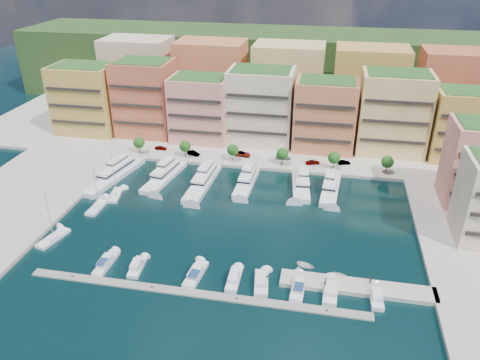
{
  "coord_description": "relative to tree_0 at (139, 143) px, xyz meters",
  "views": [
    {
      "loc": [
        20.71,
        -101.51,
        64.52
      ],
      "look_at": [
        -1.22,
        10.71,
        6.0
      ],
      "focal_mm": 35.0,
      "sensor_mm": 36.0,
      "label": 1
    }
  ],
  "objects": [
    {
      "name": "lamppost_3",
      "position": [
        58.0,
        -2.3,
        -0.92
      ],
      "size": [
        0.3,
        0.3,
        4.2
      ],
      "color": "black",
      "rests_on": "north_quay"
    },
    {
      "name": "apartment_2",
      "position": [
        17.0,
        16.49,
        7.57
      ],
      "size": [
        20.0,
        15.5,
        22.8
      ],
      "color": "#F19386",
      "rests_on": "north_quay"
    },
    {
      "name": "backblock_1",
      "position": [
        15.0,
        40.5,
        11.26
      ],
      "size": [
        26.0,
        18.0,
        30.0
      ],
      "primitive_type": "cube",
      "color": "#D57250",
      "rests_on": "north_quay"
    },
    {
      "name": "car_2",
      "position": [
        34.22,
        4.12,
        -2.95
      ],
      "size": [
        6.08,
        3.56,
        1.59
      ],
      "primitive_type": "imported",
      "rotation": [
        0.0,
        0.0,
        1.4
      ],
      "color": "gray",
      "rests_on": "north_quay"
    },
    {
      "name": "cruiser_4",
      "position": [
        35.91,
        -58.12,
        -4.17
      ],
      "size": [
        3.62,
        9.31,
        2.66
      ],
      "color": "silver",
      "rests_on": "ground"
    },
    {
      "name": "cruiser_8",
      "position": [
        64.58,
        -58.09,
        -4.2
      ],
      "size": [
        3.1,
        8.21,
        2.55
      ],
      "color": "silver",
      "rests_on": "ground"
    },
    {
      "name": "tender_2",
      "position": [
        66.24,
        -52.15,
        -4.38
      ],
      "size": [
        3.63,
        2.71,
        0.72
      ],
      "primitive_type": "imported",
      "rotation": [
        0.0,
        0.0,
        1.5
      ],
      "color": "silver",
      "rests_on": "ground"
    },
    {
      "name": "person_1",
      "position": [
        72.49,
        -54.47,
        -2.94
      ],
      "size": [
        0.87,
        0.73,
        1.6
      ],
      "primitive_type": "imported",
      "rotation": [
        0.0,
        0.0,
        3.32
      ],
      "color": "brown",
      "rests_on": "finger_pier"
    },
    {
      "name": "yacht_3",
      "position": [
        39.04,
        -13.34,
        -3.53
      ],
      "size": [
        5.02,
        19.44,
        7.3
      ],
      "color": "white",
      "rests_on": "ground"
    },
    {
      "name": "car_3",
      "position": [
        47.93,
        4.28,
        -3.03
      ],
      "size": [
        5.01,
        2.26,
        1.42
      ],
      "primitive_type": "imported",
      "rotation": [
        0.0,
        0.0,
        1.62
      ],
      "color": "gray",
      "rests_on": "north_quay"
    },
    {
      "name": "cruiser_6",
      "position": [
        50.23,
        -58.09,
        -4.2
      ],
      "size": [
        3.91,
        8.39,
        2.55
      ],
      "color": "silver",
      "rests_on": "ground"
    },
    {
      "name": "lamppost_1",
      "position": [
        22.0,
        -2.3,
        -0.92
      ],
      "size": [
        0.3,
        0.3,
        4.2
      ],
      "color": "black",
      "rests_on": "north_quay"
    },
    {
      "name": "north_quay",
      "position": [
        40.0,
        28.5,
        -4.74
      ],
      "size": [
        220.0,
        64.0,
        2.0
      ],
      "primitive_type": "cube",
      "color": "#9E998E",
      "rests_on": "ground"
    },
    {
      "name": "tree_1",
      "position": [
        16.0,
        0.0,
        0.0
      ],
      "size": [
        3.8,
        3.8,
        5.65
      ],
      "color": "#473323",
      "rests_on": "north_quay"
    },
    {
      "name": "cruiser_9",
      "position": [
        73.67,
        -58.08,
        -4.2
      ],
      "size": [
        2.72,
        7.44,
        2.55
      ],
      "color": "silver",
      "rests_on": "ground"
    },
    {
      "name": "sailboat_1",
      "position": [
        1.87,
        -34.96,
        -4.43
      ],
      "size": [
        3.05,
        9.55,
        13.2
      ],
      "color": "white",
      "rests_on": "ground"
    },
    {
      "name": "tender_0",
      "position": [
        58.97,
        -50.2,
        -4.31
      ],
      "size": [
        4.9,
        4.17,
        0.86
      ],
      "primitive_type": "imported",
      "rotation": [
        0.0,
        0.0,
        1.23
      ],
      "color": "silver",
      "rests_on": "ground"
    },
    {
      "name": "lamppost_4",
      "position": [
        76.0,
        -2.3,
        -0.92
      ],
      "size": [
        0.3,
        0.3,
        4.2
      ],
      "color": "black",
      "rests_on": "north_quay"
    },
    {
      "name": "cruiser_1",
      "position": [
        15.21,
        -58.12,
        -4.17
      ],
      "size": [
        2.59,
        9.2,
        2.66
      ],
      "color": "silver",
      "rests_on": "ground"
    },
    {
      "name": "apartment_4",
      "position": [
        60.0,
        16.49,
        8.07
      ],
      "size": [
        20.0,
        15.5,
        23.8
      ],
      "color": "#D57250",
      "rests_on": "north_quay"
    },
    {
      "name": "backblock_3",
      "position": [
        75.0,
        40.5,
        11.26
      ],
      "size": [
        26.0,
        18.0,
        30.0
      ],
      "primitive_type": "cube",
      "color": "#B89743",
      "rests_on": "north_quay"
    },
    {
      "name": "apartment_0",
      "position": [
        -26.0,
        16.49,
        8.57
      ],
      "size": [
        22.0,
        16.5,
        24.8
      ],
      "color": "#B89743",
      "rests_on": "north_quay"
    },
    {
      "name": "ground",
      "position": [
        40.0,
        -33.5,
        -4.74
      ],
      "size": [
        400.0,
        400.0,
        0.0
      ],
      "primitive_type": "plane",
      "color": "black",
      "rests_on": "ground"
    },
    {
      "name": "yacht_4",
      "position": [
        55.01,
        -12.84,
        -3.65
      ],
      "size": [
        6.8,
        18.53,
        7.3
      ],
      "color": "white",
      "rests_on": "ground"
    },
    {
      "name": "tree_5",
      "position": [
        80.0,
        0.0,
        0.0
      ],
      "size": [
        3.8,
        3.8,
        5.65
      ],
      "color": "#473323",
      "rests_on": "north_quay"
    },
    {
      "name": "person_0",
      "position": [
        63.41,
        -56.73,
        -2.8
      ],
      "size": [
        0.67,
        0.8,
        1.88
      ],
      "primitive_type": "imported",
      "rotation": [
        0.0,
        0.0,
        1.94
      ],
      "color": "#242F48",
      "rests_on": "finger_pier"
    },
    {
      "name": "car_1",
      "position": [
        18.22,
        1.65,
        -3.01
      ],
      "size": [
        4.71,
        3.14,
        1.47
      ],
      "primitive_type": "imported",
      "rotation": [
        0.0,
        0.0,
        1.18
      ],
      "color": "gray",
      "rests_on": "north_quay"
    },
    {
      "name": "backblock_4",
      "position": [
        105.0,
        40.5,
        11.26
      ],
      "size": [
        26.0,
        18.0,
        30.0
      ],
      "primitive_type": "cube",
      "color": "#BB693E",
      "rests_on": "north_quay"
    },
    {
      "name": "cruiser_7",
      "position": [
        58.03,
        -58.12,
        -4.17
      ],
      "size": [
        3.11,
        8.87,
        2.66
      ],
      "color": "silver",
      "rests_on": "ground"
    },
    {
      "name": "sailboat_2",
      "position": [
        3.84,
        -28.11,
        -4.43
      ],
      "size": [
        4.13,
        8.68,
        13.2
      ],
      "color": "white",
      "rests_on": "ground"
    },
    {
      "name": "west_quay",
      "position": [
        -22.0,
        -41.5,
        -4.74
      ],
      "size": [
        34.0,
        76.0,
        2.0
      ],
      "primitive_type": "cube",
      "color": "#9E998E",
      "rests_on": "ground"
    },
    {
      "name": "sailboat_0",
      "position": [
        -1.84,
        -51.23,
        -4.43
      ],
      "size": [
        4.86,
        9.45,
        13.2
      ],
      "color": "white",
      "rests_on": "ground"
    },
    {
      "name": "yacht_5",
      "position": [
        63.58,
        -13.22,
        -3.53
      ],
      "size": [
        5.85,
        19.31,
        7.3
      ],
      "color": "white",
      "rests_on": "ground"
    },
    {
      "name": "car_5",
      "position": [
        67.35,
        3.92,
        -3.08
      ],
      "size": [
        4.26,
        2.5,
        1.33
      ],
      "primitive_type": "imported",
      "rotation": [
        0.0,
        0.0,
        1.86
      ],
      "color": "gray",
      "rests_on": "north_quay"
    },
    {
      "name": "lamppost_0",
      "position": [
        4.0,
        -2.3,
        -0.92
      ],
      "size": [
        0.3,
        0.3,
        4.2
      ],
      "color": "black",
      "rests_on": "north_quay"
    },
    {
      "name": "tree_0",
      "position": [
        0.0,
        0.0,
        0.0
      ],
      "size": [
        3.8,
        3.8,
        5.65
      ],
      "color": "#473323",
      "rests_on": "north_quay"
    },
    {
      "name": "cruiser_2",
      "position": [
        22.55,
        -58.08,
        -4.2
      ],
      "size": [
        3.04,
        7.33,
        2.55
      ],
      "color": "silver",
      "rests_on": "ground"
    },
    {
      "name": "car_0",
      "position": [
        5.95,
        4.06,
        -3.06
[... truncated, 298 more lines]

